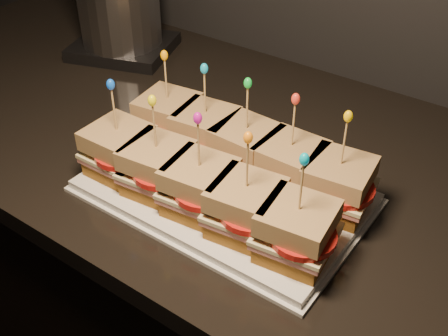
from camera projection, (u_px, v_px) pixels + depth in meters
The scene contains 74 objects.
granite_slab at pixel (360, 203), 0.87m from camera, with size 2.22×0.69×0.04m, color black.
platter at pixel (224, 192), 0.85m from camera, with size 0.41×0.25×0.02m, color white.
platter_rim at pixel (224, 195), 0.85m from camera, with size 0.42×0.26×0.01m, color white.
sandwich_0_bread_bot at pixel (169, 131), 0.95m from camera, with size 0.09×0.09×0.02m, color brown.
sandwich_0_ham at pixel (169, 123), 0.94m from camera, with size 0.09×0.09×0.01m, color #CE6A61.
sandwich_0_cheese at pixel (169, 120), 0.93m from camera, with size 0.10×0.09×0.01m, color beige.
sandwich_0_tomato at pixel (172, 120), 0.92m from camera, with size 0.09×0.09×0.01m, color red.
sandwich_0_bread_top at pixel (168, 106), 0.92m from camera, with size 0.09×0.09×0.03m, color #6F330F.
sandwich_0_pick at pixel (166, 81), 0.89m from camera, with size 0.00×0.00×0.09m, color tan.
sandwich_0_frill at pixel (164, 55), 0.86m from camera, with size 0.01×0.01×0.02m, color #F59702.
sandwich_1_bread_bot at pixel (206, 147), 0.91m from camera, with size 0.09×0.09×0.02m, color brown.
sandwich_1_ham at pixel (206, 138), 0.90m from camera, with size 0.09×0.09×0.01m, color #CE6A61.
sandwich_1_cheese at pixel (206, 135), 0.90m from camera, with size 0.10×0.09×0.01m, color beige.
sandwich_1_tomato at pixel (209, 135), 0.88m from camera, with size 0.09×0.09×0.01m, color red.
sandwich_1_bread_top at pixel (205, 120), 0.88m from camera, with size 0.09×0.09×0.03m, color #6F330F.
sandwich_1_pick at pixel (205, 95), 0.85m from camera, with size 0.00×0.00×0.09m, color tan.
sandwich_1_frill at pixel (204, 69), 0.83m from camera, with size 0.01×0.01×0.02m, color #1296C0.
sandwich_2_bread_bot at pixel (246, 163), 0.87m from camera, with size 0.09×0.09×0.02m, color brown.
sandwich_2_ham at pixel (246, 155), 0.86m from camera, with size 0.09×0.09×0.01m, color #CE6A61.
sandwich_2_cheese at pixel (246, 151), 0.86m from camera, with size 0.10×0.09×0.01m, color beige.
sandwich_2_tomato at pixel (250, 151), 0.85m from camera, with size 0.09×0.09×0.01m, color red.
sandwich_2_bread_top at pixel (246, 136), 0.84m from camera, with size 0.09×0.09×0.03m, color #6F330F.
sandwich_2_pick at pixel (247, 111), 0.82m from camera, with size 0.00×0.00×0.09m, color tan.
sandwich_2_frill at pixel (248, 83), 0.79m from camera, with size 0.01×0.01×0.02m, color green.
sandwich_3_bread_bot at pixel (288, 181), 0.84m from camera, with size 0.09×0.09×0.02m, color brown.
sandwich_3_ham at pixel (289, 172), 0.83m from camera, with size 0.09×0.09×0.01m, color #CE6A61.
sandwich_3_cheese at pixel (290, 168), 0.82m from camera, with size 0.10×0.09×0.01m, color beige.
sandwich_3_tomato at pixel (295, 169), 0.81m from camera, with size 0.09×0.09×0.01m, color red.
sandwich_3_bread_top at pixel (291, 153), 0.81m from camera, with size 0.09×0.09×0.03m, color #6F330F.
sandwich_3_pick at pixel (293, 127), 0.78m from camera, with size 0.00×0.00×0.09m, color tan.
sandwich_3_frill at pixel (296, 99), 0.75m from camera, with size 0.01×0.01×0.02m, color red.
sandwich_4_bread_bot at pixel (335, 200), 0.80m from camera, with size 0.09×0.09×0.02m, color brown.
sandwich_4_ham at pixel (337, 191), 0.79m from camera, with size 0.09×0.09×0.01m, color #CE6A61.
sandwich_4_cheese at pixel (337, 187), 0.79m from camera, with size 0.10×0.09×0.01m, color beige.
sandwich_4_tomato at pixel (344, 188), 0.77m from camera, with size 0.09×0.09×0.01m, color red.
sandwich_4_bread_top at pixel (340, 172), 0.77m from camera, with size 0.09×0.09×0.03m, color #6F330F.
sandwich_4_pick at pixel (344, 145), 0.75m from camera, with size 0.00×0.00×0.09m, color tan.
sandwich_4_frill at pixel (348, 116), 0.72m from camera, with size 0.01×0.01×0.02m, color #EAB305.
sandwich_5_bread_bot at pixel (121, 165), 0.87m from camera, with size 0.09×0.09×0.02m, color brown.
sandwich_5_ham at pixel (120, 156), 0.86m from camera, with size 0.09×0.09×0.01m, color #CE6A61.
sandwich_5_cheese at pixel (120, 152), 0.86m from camera, with size 0.10×0.09×0.01m, color beige.
sandwich_5_tomato at pixel (122, 153), 0.84m from camera, with size 0.09×0.09×0.01m, color red.
sandwich_5_bread_top at pixel (118, 138), 0.84m from camera, with size 0.09×0.09×0.03m, color #6F330F.
sandwich_5_pick at pixel (114, 112), 0.81m from camera, with size 0.00×0.00×0.09m, color tan.
sandwich_5_frill at pixel (111, 84), 0.79m from camera, with size 0.01×0.01×0.02m, color blue.
sandwich_6_bread_bot at pixel (159, 182), 0.83m from camera, with size 0.09×0.09×0.02m, color brown.
sandwich_6_ham at pixel (158, 174), 0.83m from camera, with size 0.09×0.09×0.01m, color #CE6A61.
sandwich_6_cheese at pixel (158, 170), 0.82m from camera, with size 0.10×0.09×0.01m, color beige.
sandwich_6_tomato at pixel (161, 171), 0.81m from camera, with size 0.09×0.09×0.01m, color red.
sandwich_6_bread_top at pixel (157, 155), 0.80m from camera, with size 0.09×0.09×0.03m, color #6F330F.
sandwich_6_pick at pixel (155, 129), 0.78m from camera, with size 0.00×0.00×0.09m, color tan.
sandwich_6_frill at pixel (152, 100), 0.75m from camera, with size 0.01×0.01×0.02m, color yellow.
sandwich_7_bread_bot at pixel (200, 202), 0.80m from camera, with size 0.09×0.09×0.02m, color brown.
sandwich_7_ham at pixel (200, 193), 0.79m from camera, with size 0.09×0.09×0.01m, color #CE6A61.
sandwich_7_cheese at pixel (200, 189), 0.78m from camera, with size 0.10×0.09×0.01m, color beige.
sandwich_7_tomato at pixel (204, 191), 0.77m from camera, with size 0.09×0.09×0.01m, color red.
sandwich_7_bread_top at pixel (199, 174), 0.77m from camera, with size 0.09×0.09×0.03m, color #6F330F.
sandwich_7_pick at pixel (199, 147), 0.74m from camera, with size 0.00×0.00×0.09m, color tan.
sandwich_7_frill at pixel (198, 118), 0.72m from camera, with size 0.01×0.01×0.02m, color #BF1395.
sandwich_8_bread_bot at pixel (245, 223), 0.76m from camera, with size 0.09×0.09×0.02m, color brown.
sandwich_8_ham at pixel (246, 214), 0.75m from camera, with size 0.09×0.09×0.01m, color #CE6A61.
sandwich_8_cheese at pixel (246, 210), 0.75m from camera, with size 0.10×0.09×0.01m, color beige.
sandwich_8_tomato at pixel (251, 212), 0.73m from camera, with size 0.09×0.09×0.01m, color red.
sandwich_8_bread_top at pixel (246, 195), 0.73m from camera, with size 0.09×0.09×0.03m, color #6F330F.
sandwich_8_pick at pixel (247, 167), 0.71m from camera, with size 0.00×0.00×0.09m, color tan.
sandwich_8_frill at pixel (248, 138), 0.68m from camera, with size 0.01×0.01×0.02m, color orange.
sandwich_9_bread_bot at pixel (295, 247), 0.73m from camera, with size 0.09×0.09×0.02m, color brown.
sandwich_9_ham at pixel (296, 238), 0.72m from camera, with size 0.09×0.09×0.01m, color #CE6A61.
sandwich_9_cheese at pixel (296, 234), 0.71m from camera, with size 0.10×0.09×0.01m, color beige.
sandwich_9_tomato at pixel (303, 236), 0.70m from camera, with size 0.09×0.09×0.01m, color red.
sandwich_9_bread_top at pixel (298, 218), 0.70m from camera, with size 0.09×0.09×0.03m, color #6F330F.
sandwich_9_pick at pixel (301, 190), 0.67m from camera, with size 0.00×0.00×0.09m, color tan.
sandwich_9_frill at pixel (304, 159), 0.64m from camera, with size 0.01×0.01×0.02m, color #04A8BE.
appliance_base at pixel (124, 47), 1.26m from camera, with size 0.21×0.17×0.03m, color #262628.
Camera 1 is at (0.28, 1.00, 1.43)m, focal length 45.00 mm.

